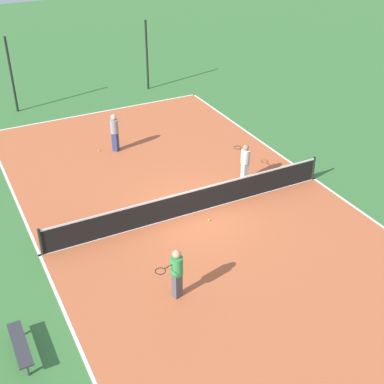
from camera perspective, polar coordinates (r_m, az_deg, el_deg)
ground_plane at (r=19.52m, az=0.00°, el=-2.26°), size 80.00×80.00×0.00m
court_surface at (r=19.52m, az=0.00°, el=-2.24°), size 11.21×21.39×0.02m
tennis_net at (r=19.24m, az=0.00°, el=-0.95°), size 11.01×0.10×1.00m
bench at (r=14.77m, az=-17.86°, el=-15.27°), size 0.36×1.67×0.45m
player_far_white at (r=21.20m, az=5.68°, el=3.38°), size 0.36×0.93×1.59m
player_far_green at (r=15.34m, az=-1.66°, el=-8.38°), size 0.99×0.58×1.67m
player_baseline_gray at (r=23.71m, az=-8.27°, el=6.55°), size 0.51×0.51×1.73m
tennis_ball_near_net at (r=24.19m, az=-9.89°, el=4.40°), size 0.07×0.07×0.07m
tennis_ball_left_sideline at (r=19.05m, az=1.84°, el=-3.01°), size 0.07×0.07×0.07m
fence_post_back_left at (r=28.89m, az=-18.70°, el=11.73°), size 0.12×0.12×3.87m
fence_post_back_right at (r=30.72m, az=-4.83°, el=14.32°), size 0.12×0.12×3.87m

